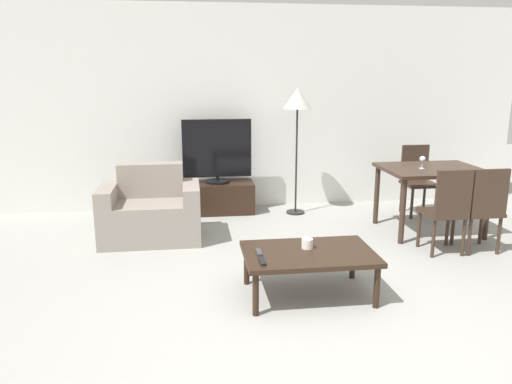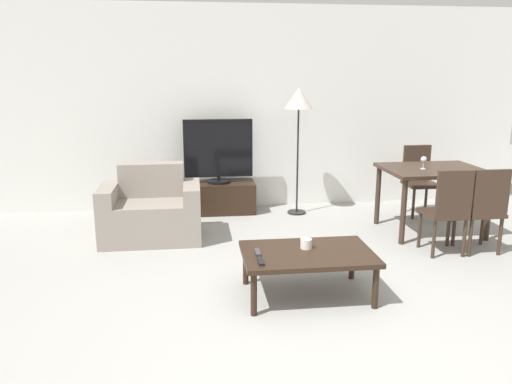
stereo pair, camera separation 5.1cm
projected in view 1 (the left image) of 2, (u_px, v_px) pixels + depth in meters
ground_plane at (332, 347)px, 3.40m from camera, size 18.00×18.00×0.00m
wall_back at (256, 109)px, 6.76m from camera, size 7.45×0.06×2.70m
armchair at (151, 213)px, 5.55m from camera, size 1.09×0.70×0.83m
tv_stand at (218, 197)px, 6.66m from camera, size 0.95×0.47×0.40m
tv at (217, 151)px, 6.51m from camera, size 0.90×0.32×0.84m
coffee_table at (309, 256)px, 4.12m from camera, size 1.08×0.70×0.39m
dining_table at (431, 176)px, 5.75m from camera, size 1.11×0.88×0.76m
dining_chair_near at (447, 208)px, 5.04m from camera, size 0.40×0.40×0.90m
dining_chair_far at (417, 177)px, 6.54m from camera, size 0.40×0.40×0.90m
dining_chair_near_right at (483, 206)px, 5.09m from camera, size 0.40×0.40×0.90m
floor_lamp at (297, 104)px, 6.32m from camera, size 0.36×0.36×1.64m
remote_primary at (262, 261)px, 3.87m from camera, size 0.04×0.15×0.02m
remote_secondary at (259, 252)px, 4.07m from camera, size 0.04×0.15×0.02m
cup_white_near at (307, 243)px, 4.18m from camera, size 0.09×0.09×0.08m
wine_glass_left at (423, 160)px, 5.64m from camera, size 0.07×0.07×0.15m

